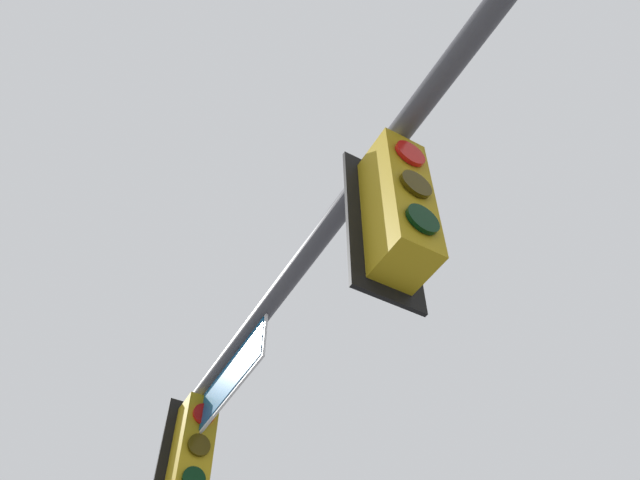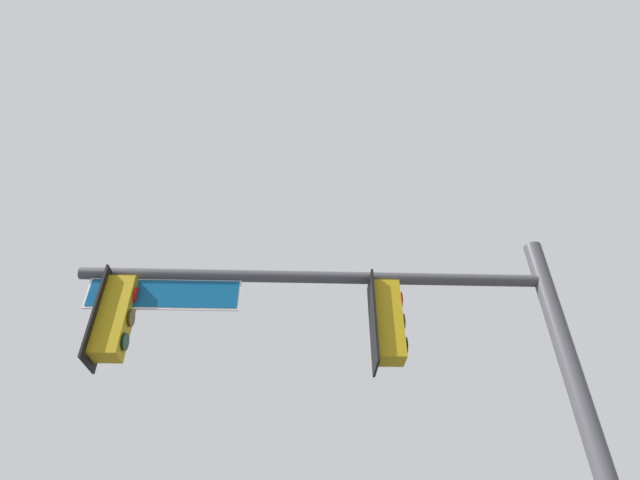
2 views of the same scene
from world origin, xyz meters
name	(u,v)px [view 1 (image 1 of 2)]	position (x,y,z in m)	size (l,w,h in m)	color
signal_pole_near	(398,274)	(-6.36, -5.55, 4.14)	(6.44, 1.34, 5.93)	#47474C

